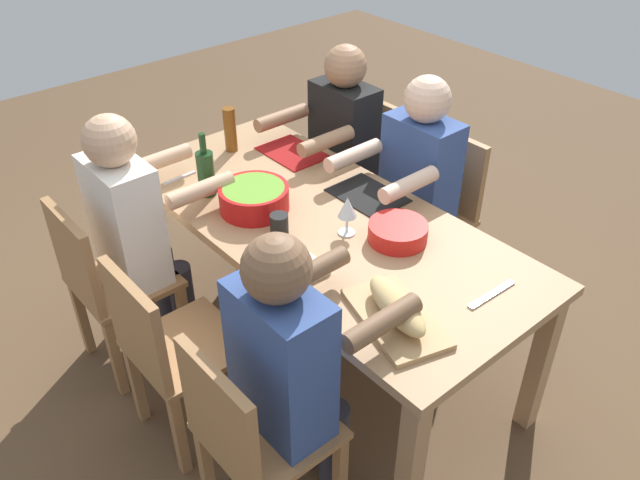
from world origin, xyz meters
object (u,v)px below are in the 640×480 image
object	(u,v)px
diner_near_center	(413,182)
cutting_board	(396,318)
chair_far_left	(249,435)
wine_glass	(347,209)
dining_table	(320,235)
bread_loaf	(397,305)
chair_far_center	(168,347)
serving_bowl_fruit	(398,231)
serving_bowl_salad	(254,197)
chair_near_right	(362,168)
beer_bottle	(230,130)
wine_bottle	(206,172)
chair_near_center	(435,207)
chair_far_right	(105,280)
napkin_stack	(304,269)
cup_far_center	(279,225)
diner_far_right	(136,223)
diner_near_right	(338,143)
diner_far_left	(292,361)

from	to	relation	value
diner_near_center	cutting_board	bearing A→B (deg)	129.20
chair_far_left	wine_glass	size ratio (longest dim) A/B	5.12
dining_table	bread_loaf	xyz separation A→B (m)	(-0.64, 0.21, 0.15)
chair_far_center	serving_bowl_fruit	size ratio (longest dim) A/B	3.62
chair_far_left	serving_bowl_salad	world-z (taller)	chair_far_left
chair_near_right	serving_bowl_salad	distance (m)	1.02
beer_bottle	diner_near_center	bearing A→B (deg)	-145.93
chair_far_center	wine_bottle	bearing A→B (deg)	-47.48
chair_near_center	diner_near_center	world-z (taller)	diner_near_center
chair_far_right	napkin_stack	distance (m)	0.94
diner_near_center	cup_far_center	bearing A→B (deg)	89.40
serving_bowl_salad	serving_bowl_fruit	size ratio (longest dim) A/B	1.25
diner_far_right	bread_loaf	size ratio (longest dim) A/B	3.75
diner_near_right	wine_glass	bearing A→B (deg)	140.44
dining_table	chair_far_center	xyz separation A→B (m)	(0.00, 0.75, -0.17)
diner_near_right	cutting_board	distance (m)	1.41
cutting_board	wine_bottle	distance (m)	1.11
chair_far_right	diner_near_center	bearing A→B (deg)	-111.66
chair_far_left	diner_near_right	world-z (taller)	diner_near_right
chair_far_center	diner_near_center	bearing A→B (deg)	-90.00
serving_bowl_fruit	wine_bottle	xyz separation A→B (m)	(0.78, 0.38, 0.07)
diner_far_left	diner_far_right	distance (m)	1.05
wine_bottle	wine_glass	size ratio (longest dim) A/B	1.75
dining_table	chair_far_right	distance (m)	0.94
diner_far_right	wine_bottle	distance (m)	0.36
chair_far_right	chair_far_center	size ratio (longest dim) A/B	1.00
cutting_board	beer_bottle	bearing A→B (deg)	-11.44
diner_near_right	serving_bowl_salad	xyz separation A→B (m)	(-0.29, 0.74, 0.10)
serving_bowl_salad	napkin_stack	bearing A→B (deg)	166.27
chair_far_left	diner_near_right	size ratio (longest dim) A/B	0.71
chair_far_left	cutting_board	distance (m)	0.62
chair_far_right	chair_near_center	world-z (taller)	same
chair_far_center	chair_near_right	size ratio (longest dim) A/B	1.00
chair_near_center	cutting_board	distance (m)	1.19
diner_far_left	cutting_board	world-z (taller)	diner_far_left
diner_near_right	napkin_stack	world-z (taller)	diner_near_right
chair_far_left	chair_far_right	size ratio (longest dim) A/B	1.00
diner_far_right	serving_bowl_fruit	world-z (taller)	diner_far_right
chair_far_right	beer_bottle	world-z (taller)	beer_bottle
diner_near_center	napkin_stack	world-z (taller)	diner_near_center
diner_near_right	cutting_board	xyz separation A→B (m)	(-1.17, 0.78, 0.05)
chair_far_right	wine_glass	distance (m)	1.09
dining_table	diner_near_center	distance (m)	0.57
dining_table	chair_far_right	xyz separation A→B (m)	(0.53, 0.75, -0.17)
cutting_board	wine_glass	distance (m)	0.55
cutting_board	beer_bottle	xyz separation A→B (m)	(1.38, -0.28, 0.10)
diner_far_right	cup_far_center	xyz separation A→B (m)	(-0.52, -0.37, 0.09)
chair_near_right	wine_glass	bearing A→B (deg)	132.36
wine_bottle	wine_glass	distance (m)	0.67
napkin_stack	chair_near_center	bearing A→B (deg)	-77.06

